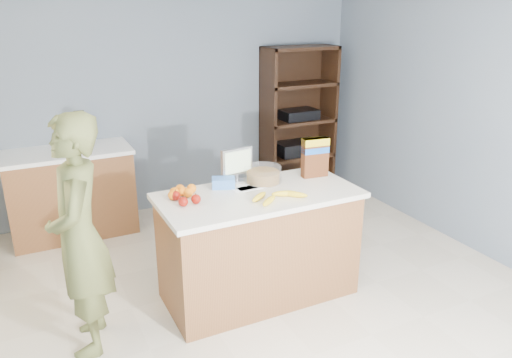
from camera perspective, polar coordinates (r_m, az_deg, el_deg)
name	(u,v)px	position (r m, az deg, el deg)	size (l,w,h in m)	color
floor	(276,313)	(4.04, 2.27, -15.01)	(4.50, 5.00, 0.02)	beige
walls	(279,103)	(3.39, 2.65, 8.62)	(4.52, 5.02, 2.51)	slate
counter_peninsula	(259,249)	(4.06, 0.32, -8.01)	(1.56, 0.76, 0.90)	brown
back_cabinet	(71,192)	(5.45, -20.35, -1.45)	(1.24, 0.62, 0.90)	brown
shelving_unit	(296,123)	(6.30, 4.63, 6.42)	(0.90, 0.40, 1.80)	black
person	(80,237)	(3.51, -19.52, -6.28)	(0.61, 0.40, 1.67)	brown
knife_block	(82,137)	(5.29, -19.29, 4.51)	(0.12, 0.10, 0.31)	tan
envelopes	(248,188)	(3.96, -0.90, -1.01)	(0.27, 0.14, 0.00)	white
bananas	(277,196)	(3.74, 2.41, -1.98)	(0.45, 0.26, 0.05)	yellow
apples	(185,199)	(3.69, -8.13, -2.26)	(0.18, 0.21, 0.07)	maroon
oranges	(182,192)	(3.83, -8.49, -1.43)	(0.25, 0.17, 0.07)	orange
blue_carton	(223,183)	(3.97, -3.74, -0.43)	(0.18, 0.12, 0.08)	blue
salad_bowl	(263,175)	(4.08, 0.82, 0.43)	(0.30, 0.30, 0.13)	#267219
tv	(237,163)	(4.06, -2.20, 1.85)	(0.28, 0.12, 0.28)	silver
cereal_box	(315,154)	(4.19, 6.78, 2.80)	(0.23, 0.11, 0.33)	#592B14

